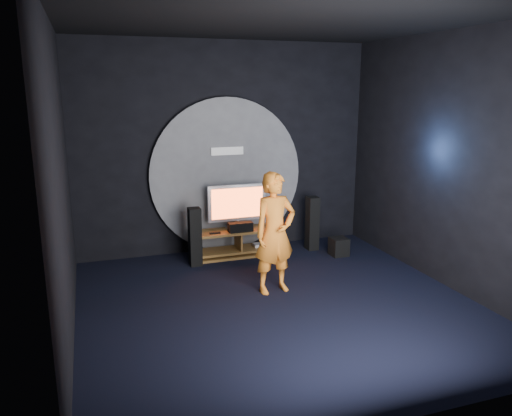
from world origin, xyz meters
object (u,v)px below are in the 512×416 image
(media_console, at_px, (239,244))
(tower_speaker_left, at_px, (195,237))
(player, at_px, (275,233))
(tv, at_px, (237,205))
(tower_speaker_right, at_px, (312,223))
(subwoofer, at_px, (339,247))

(media_console, relative_size, tower_speaker_left, 1.61)
(tower_speaker_left, bearing_deg, player, -59.16)
(tv, bearing_deg, tower_speaker_right, -7.00)
(tower_speaker_left, bearing_deg, subwoofer, -7.40)
(tv, xyz_separation_m, subwoofer, (1.60, -0.61, -0.71))
(media_console, relative_size, subwoofer, 4.96)
(tower_speaker_left, height_order, player, player)
(media_console, bearing_deg, player, -88.92)
(subwoofer, bearing_deg, tower_speaker_left, 172.60)
(media_console, height_order, tower_speaker_left, tower_speaker_left)
(tower_speaker_left, distance_m, subwoofer, 2.42)
(media_console, bearing_deg, tower_speaker_right, -4.10)
(tower_speaker_left, xyz_separation_m, tower_speaker_right, (2.08, 0.14, 0.00))
(media_console, distance_m, tower_speaker_right, 1.33)
(subwoofer, bearing_deg, tv, 159.21)
(tv, bearing_deg, tower_speaker_left, -159.14)
(tower_speaker_left, bearing_deg, tower_speaker_right, 3.76)
(media_console, relative_size, tv, 1.53)
(tower_speaker_left, xyz_separation_m, subwoofer, (2.38, -0.31, -0.31))
(media_console, distance_m, tv, 0.67)
(tv, bearing_deg, player, -88.73)
(media_console, height_order, subwoofer, media_console)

